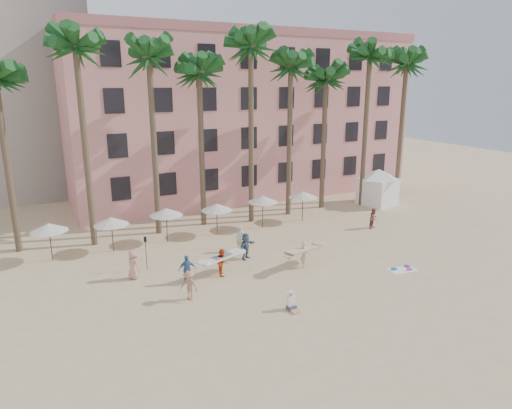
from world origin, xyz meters
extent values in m
plane|color=#D1B789|center=(0.00, 0.00, 0.00)|extent=(120.00, 120.00, 0.00)
cube|color=#DE8C87|center=(7.00, 26.00, 8.00)|extent=(35.00, 14.00, 16.00)
cylinder|color=brown|center=(-15.00, 15.50, 6.00)|extent=(0.44, 0.44, 12.00)
cylinder|color=brown|center=(-10.00, 14.50, 7.00)|extent=(0.44, 0.44, 14.00)
cylinder|color=brown|center=(-5.00, 15.00, 6.75)|extent=(0.44, 0.44, 13.50)
cylinder|color=brown|center=(-1.00, 15.50, 6.25)|extent=(0.44, 0.44, 12.50)
cylinder|color=brown|center=(3.00, 14.50, 7.25)|extent=(0.44, 0.44, 14.50)
cylinder|color=brown|center=(7.00, 15.00, 6.50)|extent=(0.44, 0.44, 13.00)
cylinder|color=brown|center=(11.00, 15.50, 6.00)|extent=(0.44, 0.44, 12.00)
cylinder|color=brown|center=(15.00, 14.50, 7.00)|extent=(0.44, 0.44, 14.00)
cylinder|color=brown|center=(20.00, 15.00, 6.75)|extent=(0.44, 0.44, 13.50)
cylinder|color=#332B23|center=(-13.00, 12.50, 1.25)|extent=(0.07, 0.07, 2.50)
cone|color=beige|center=(-13.00, 12.50, 2.35)|extent=(2.50, 2.50, 0.55)
cylinder|color=#332B23|center=(-9.00, 12.40, 1.20)|extent=(0.07, 0.07, 2.40)
cone|color=beige|center=(-9.00, 12.40, 2.25)|extent=(2.50, 2.50, 0.55)
cylinder|color=#332B23|center=(-5.00, 12.60, 1.25)|extent=(0.07, 0.07, 2.50)
cone|color=beige|center=(-5.00, 12.60, 2.35)|extent=(2.50, 2.50, 0.55)
cylinder|color=#332B23|center=(-1.00, 12.50, 1.20)|extent=(0.07, 0.07, 2.40)
cone|color=beige|center=(-1.00, 12.50, 2.25)|extent=(2.50, 2.50, 0.55)
cylinder|color=#332B23|center=(3.00, 12.40, 1.30)|extent=(0.07, 0.07, 2.60)
cone|color=beige|center=(3.00, 12.40, 2.45)|extent=(2.50, 2.50, 0.55)
cylinder|color=#332B23|center=(7.00, 12.60, 1.25)|extent=(0.07, 0.07, 2.50)
cone|color=beige|center=(7.00, 12.60, 2.35)|extent=(2.50, 2.50, 0.55)
cube|color=white|center=(16.52, 13.93, 1.30)|extent=(3.63, 3.63, 2.60)
cone|color=white|center=(16.52, 13.93, 3.05)|extent=(5.45, 5.45, 0.90)
cube|color=white|center=(6.94, 0.56, 0.01)|extent=(1.90, 1.19, 0.02)
cube|color=#216A91|center=(6.47, 0.82, 0.07)|extent=(0.32, 0.28, 0.10)
cube|color=#CD39AE|center=(7.32, 0.32, 0.08)|extent=(0.30, 0.25, 0.12)
cube|color=#5D3785|center=(7.57, 0.80, 0.06)|extent=(0.29, 0.33, 0.08)
imported|color=#E1C07E|center=(1.54, 3.83, 0.89)|extent=(0.70, 0.78, 1.78)
cube|color=beige|center=(1.54, 3.83, 1.25)|extent=(3.22, 1.79, 0.37)
imported|color=#DB4517|center=(-3.66, 5.11, 0.85)|extent=(0.83, 0.96, 1.71)
cube|color=white|center=(-3.66, 5.11, 1.20)|extent=(2.92, 1.41, 0.30)
imported|color=brown|center=(11.10, 8.18, 0.84)|extent=(1.00, 0.91, 1.68)
imported|color=tan|center=(-8.74, 7.03, 0.91)|extent=(0.88, 1.05, 1.83)
imported|color=#416B99|center=(-5.99, 4.96, 0.87)|extent=(1.07, 0.58, 1.74)
imported|color=#AE795D|center=(-6.60, 2.82, 0.85)|extent=(1.17, 1.26, 1.70)
imported|color=#3A4E66|center=(-1.22, 6.83, 0.91)|extent=(1.72, 1.37, 1.83)
imported|color=beige|center=(-0.91, 8.37, 0.91)|extent=(0.72, 0.79, 1.82)
cylinder|color=black|center=(-7.68, 8.07, 1.05)|extent=(0.04, 0.04, 2.10)
cube|color=black|center=(-7.68, 8.07, 2.05)|extent=(0.18, 0.03, 0.35)
cube|color=#3F3F4C|center=(-2.16, -0.73, 0.12)|extent=(0.45, 0.42, 0.24)
cube|color=tan|center=(-2.16, -1.08, 0.06)|extent=(0.40, 0.45, 0.12)
cube|color=white|center=(-2.16, -0.68, 0.50)|extent=(0.44, 0.26, 0.55)
sphere|color=tan|center=(-2.16, -0.68, 0.90)|extent=(0.24, 0.24, 0.24)
camera|label=1|loc=(-13.74, -19.39, 11.68)|focal=32.00mm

